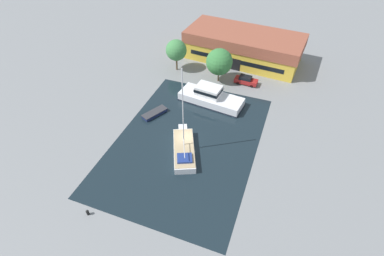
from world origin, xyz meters
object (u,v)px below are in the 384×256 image
Objects in this scene: motor_cruiser at (210,97)px; small_dinghy at (155,113)px; parked_car at (246,80)px; quay_tree_by_water at (176,50)px; sailboat_moored at (184,149)px; warehouse_building at (244,46)px; quay_tree_near_building at (219,62)px.

small_dinghy is at bearing 137.16° from motor_cruiser.
small_dinghy is (-12.68, -15.26, -0.50)m from parked_car.
motor_cruiser is at bearing -40.10° from quay_tree_by_water.
parked_car is at bearing 54.22° from sailboat_moored.
small_dinghy is (-9.66, -24.98, -2.74)m from warehouse_building.
warehouse_building is at bearing -160.02° from parked_car.
quay_tree_near_building is (-2.43, -10.65, 1.23)m from warehouse_building.
small_dinghy is at bearing -81.62° from quay_tree_by_water.
motor_cruiser is (10.27, -8.64, -3.28)m from quay_tree_by_water.
parked_car is 19.84m from small_dinghy.
quay_tree_near_building is at bearing 89.67° from small_dinghy.
quay_tree_near_building is 21.25m from sailboat_moored.
quay_tree_near_building reaches higher than warehouse_building.
warehouse_building is 3.72× the size of quay_tree_near_building.
small_dinghy is at bearing -116.79° from quay_tree_near_building.
sailboat_moored reaches higher than parked_car.
parked_car reaches higher than small_dinghy.
quay_tree_by_water is at bearing -136.74° from warehouse_building.
quay_tree_near_building reaches higher than motor_cruiser.
parked_car is at bearing 76.73° from small_dinghy.
quay_tree_near_building is 16.54m from small_dinghy.
quay_tree_by_water reaches higher than warehouse_building.
small_dinghy is at bearing 116.98° from sailboat_moored.
quay_tree_by_water reaches higher than motor_cruiser.
motor_cruiser is (0.75, -7.49, -3.09)m from quay_tree_near_building.
sailboat_moored is 10.51m from small_dinghy.
small_dinghy is (2.28, -15.48, -4.16)m from quay_tree_by_water.
parked_car is 22.31m from sailboat_moored.
parked_car is (3.02, -9.73, -2.25)m from warehouse_building.
motor_cruiser is at bearing -26.39° from parked_car.
quay_tree_by_water is (-11.94, -9.50, 1.41)m from warehouse_building.
sailboat_moored is 1.18× the size of motor_cruiser.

